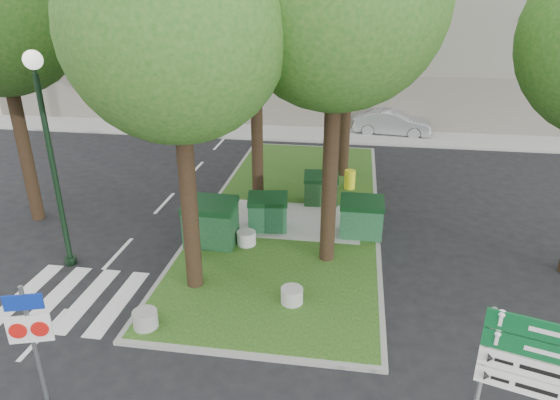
% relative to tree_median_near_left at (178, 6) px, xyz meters
% --- Properties ---
extents(ground, '(120.00, 120.00, 0.00)m').
position_rel_tree_median_near_left_xyz_m(ground, '(1.41, -2.56, -7.32)').
color(ground, black).
rests_on(ground, ground).
extents(median_island, '(6.00, 16.00, 0.12)m').
position_rel_tree_median_near_left_xyz_m(median_island, '(1.91, 5.44, -7.26)').
color(median_island, '#1D4112').
rests_on(median_island, ground).
extents(median_kerb, '(6.30, 16.30, 0.10)m').
position_rel_tree_median_near_left_xyz_m(median_kerb, '(1.91, 5.44, -7.27)').
color(median_kerb, gray).
rests_on(median_kerb, ground).
extents(building_sidewalk, '(42.00, 3.00, 0.12)m').
position_rel_tree_median_near_left_xyz_m(building_sidewalk, '(1.41, 15.94, -7.26)').
color(building_sidewalk, '#999993').
rests_on(building_sidewalk, ground).
extents(zebra_crossing, '(5.00, 3.00, 0.01)m').
position_rel_tree_median_near_left_xyz_m(zebra_crossing, '(-2.34, -1.06, -7.31)').
color(zebra_crossing, silver).
rests_on(zebra_crossing, ground).
extents(tree_median_near_left, '(5.20, 5.20, 10.53)m').
position_rel_tree_median_near_left_xyz_m(tree_median_near_left, '(0.00, 0.00, 0.00)').
color(tree_median_near_left, black).
rests_on(tree_median_near_left, ground).
extents(tree_median_mid, '(4.80, 4.80, 9.99)m').
position_rel_tree_median_near_left_xyz_m(tree_median_mid, '(0.50, 6.50, -0.34)').
color(tree_median_mid, black).
rests_on(tree_median_mid, ground).
extents(dumpster_a, '(1.65, 1.17, 1.51)m').
position_rel_tree_median_near_left_xyz_m(dumpster_a, '(-0.30, 2.34, -6.47)').
color(dumpster_a, '#0E3418').
rests_on(dumpster_a, median_island).
extents(dumpster_b, '(1.44, 1.11, 1.23)m').
position_rel_tree_median_near_left_xyz_m(dumpster_b, '(1.30, 3.66, -6.61)').
color(dumpster_b, '#134223').
rests_on(dumpster_b, median_island).
extents(dumpster_c, '(1.36, 1.01, 1.20)m').
position_rel_tree_median_near_left_xyz_m(dumpster_c, '(2.90, 6.13, -6.62)').
color(dumpster_c, black).
rests_on(dumpster_c, median_island).
extents(dumpster_d, '(1.42, 1.00, 1.31)m').
position_rel_tree_median_near_left_xyz_m(dumpster_d, '(4.41, 3.66, -6.57)').
color(dumpster_d, '#164927').
rests_on(dumpster_d, median_island).
extents(bollard_left, '(0.60, 0.60, 0.43)m').
position_rel_tree_median_near_left_xyz_m(bollard_left, '(-0.69, -2.06, -6.98)').
color(bollard_left, gray).
rests_on(bollard_left, median_island).
extents(bollard_right, '(0.58, 0.58, 0.41)m').
position_rel_tree_median_near_left_xyz_m(bollard_right, '(2.67, -0.52, -6.99)').
color(bollard_right, '#A0A09B').
rests_on(bollard_right, median_island).
extents(bollard_mid, '(0.61, 0.61, 0.43)m').
position_rel_tree_median_near_left_xyz_m(bollard_mid, '(0.82, 2.44, -6.98)').
color(bollard_mid, '#AEAFA9').
rests_on(bollard_mid, median_island).
extents(litter_bin, '(0.44, 0.44, 0.77)m').
position_rel_tree_median_near_left_xyz_m(litter_bin, '(3.95, 7.81, -6.81)').
color(litter_bin, yellow).
rests_on(litter_bin, median_island).
extents(street_lamp, '(0.50, 0.50, 6.24)m').
position_rel_tree_median_near_left_xyz_m(street_lamp, '(-4.20, 0.62, -3.39)').
color(street_lamp, black).
rests_on(street_lamp, ground).
extents(traffic_sign_pole, '(0.79, 0.28, 2.71)m').
position_rel_tree_median_near_left_xyz_m(traffic_sign_pole, '(-1.79, -4.49, -5.58)').
color(traffic_sign_pole, slate).
rests_on(traffic_sign_pole, ground).
extents(directional_sign, '(1.41, 0.47, 2.92)m').
position_rel_tree_median_near_left_xyz_m(directional_sign, '(6.98, -4.56, -5.26)').
color(directional_sign, slate).
rests_on(directional_sign, sidewalk_corner).
extents(car_white, '(4.32, 1.96, 1.44)m').
position_rel_tree_median_near_left_xyz_m(car_white, '(-5.56, 16.17, -6.60)').
color(car_white, silver).
rests_on(car_white, ground).
extents(car_silver, '(4.40, 1.93, 1.41)m').
position_rel_tree_median_near_left_xyz_m(car_silver, '(6.08, 16.69, -6.61)').
color(car_silver, '#919398').
rests_on(car_silver, ground).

